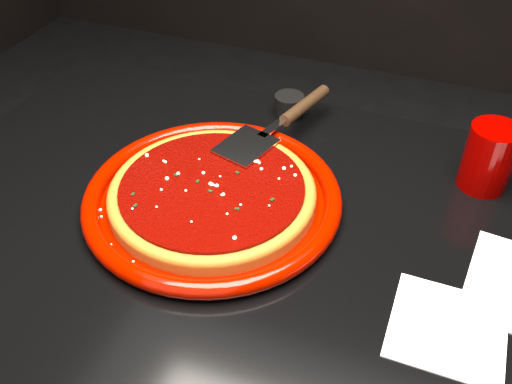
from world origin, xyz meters
TOP-DOWN VIEW (x-y plane):
  - plate at (-0.12, 0.05)m, footprint 0.42×0.42m
  - pizza_crust at (-0.12, 0.05)m, footprint 0.33×0.33m
  - pizza_crust_rim at (-0.12, 0.05)m, footprint 0.33×0.33m
  - pizza_sauce at (-0.12, 0.05)m, footprint 0.30×0.30m
  - parmesan_dusting at (-0.12, 0.05)m, footprint 0.27×0.27m
  - basil_flecks at (-0.12, 0.05)m, footprint 0.25×0.25m
  - pizza_server at (-0.08, 0.23)m, footprint 0.17×0.33m
  - cup at (0.26, 0.25)m, footprint 0.08×0.08m
  - napkin_a at (0.24, -0.06)m, footprint 0.14×0.14m
  - ramekin at (-0.10, 0.33)m, footprint 0.07×0.07m

SIDE VIEW (x-z plane):
  - napkin_a at x=0.24m, z-range 0.75..0.75m
  - plate at x=-0.12m, z-range 0.75..0.78m
  - pizza_crust at x=-0.12m, z-range 0.76..0.78m
  - ramekin at x=-0.10m, z-range 0.75..0.79m
  - pizza_crust_rim at x=-0.12m, z-range 0.77..0.79m
  - pizza_sauce at x=-0.12m, z-range 0.78..0.79m
  - basil_flecks at x=-0.12m, z-range 0.79..0.79m
  - parmesan_dusting at x=-0.12m, z-range 0.79..0.79m
  - pizza_server at x=-0.08m, z-range 0.79..0.81m
  - cup at x=0.26m, z-range 0.75..0.86m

